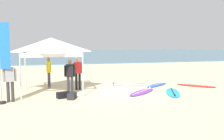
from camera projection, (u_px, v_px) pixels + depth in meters
ground_plane at (113, 92)px, 13.32m from camera, size 80.00×80.00×0.00m
sea at (66, 55)px, 45.42m from camera, size 80.00×36.00×0.10m
canopy_tent at (51, 45)px, 12.97m from camera, size 2.87×2.87×2.75m
surfboard_blue at (157, 85)px, 15.23m from camera, size 1.91×1.66×0.19m
surfboard_purple at (142, 92)px, 13.16m from camera, size 2.13×2.07×0.19m
surfboard_cyan at (173, 93)px, 13.01m from camera, size 1.48×2.45×0.19m
surfboard_red at (196, 86)px, 15.01m from camera, size 2.01×1.95×0.19m
surfboard_white at (129, 84)px, 15.39m from camera, size 2.28×0.98×0.19m
person_red at (78, 71)px, 13.80m from camera, size 0.54×0.28×1.71m
person_grey at (10, 79)px, 11.09m from camera, size 0.54×0.28×1.71m
person_black at (70, 75)px, 12.54m from camera, size 0.54×0.30×1.71m
person_yellow at (49, 70)px, 14.20m from camera, size 0.26×0.55×1.71m
banner_flag at (3, 66)px, 10.77m from camera, size 0.60×0.36×3.40m
gear_bag_near_tent at (72, 96)px, 11.77m from camera, size 0.49×0.67×0.28m
gear_bag_by_pole at (64, 95)px, 11.95m from camera, size 0.67×0.50×0.28m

